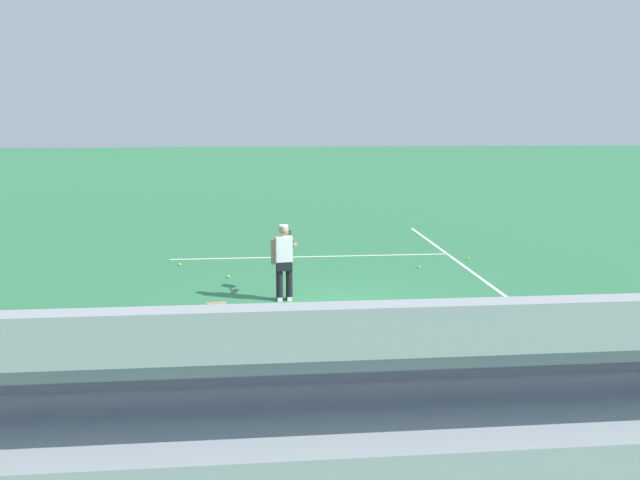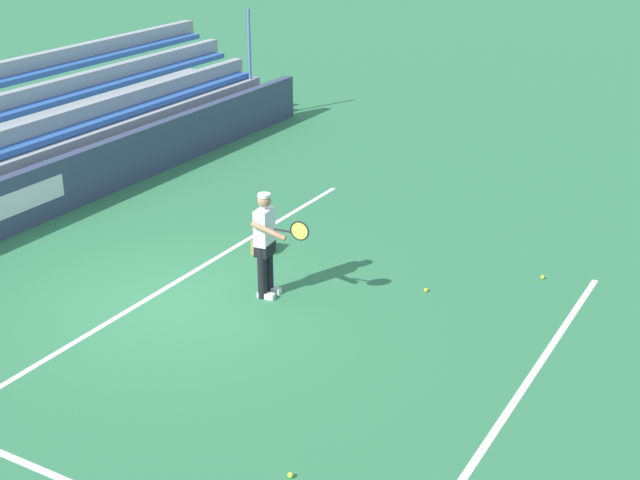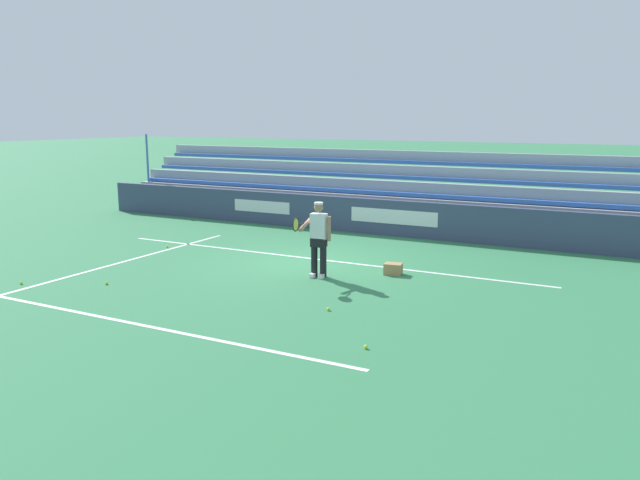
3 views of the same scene
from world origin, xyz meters
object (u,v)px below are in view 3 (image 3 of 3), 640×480
tennis_ball_stray_back (366,347)px  tennis_ball_far_left (167,246)px  tennis_player (318,238)px  tennis_ball_midcourt (107,283)px  tennis_ball_toward_net (328,309)px  ball_box_cardboard (393,269)px  tennis_ball_far_right (21,283)px

tennis_ball_stray_back → tennis_ball_far_left: size_ratio=1.00×
tennis_player → tennis_ball_far_left: bearing=-10.0°
tennis_ball_midcourt → tennis_ball_toward_net: size_ratio=1.00×
ball_box_cardboard → tennis_ball_far_left: bearing=0.8°
tennis_ball_midcourt → tennis_ball_toward_net: bearing=-173.6°
tennis_ball_stray_back → tennis_ball_toward_net: 2.05m
tennis_ball_midcourt → tennis_ball_toward_net: (-5.13, -0.58, 0.00)m
tennis_ball_far_right → ball_box_cardboard: bearing=-146.1°
tennis_ball_far_right → tennis_ball_stray_back: same height
tennis_player → tennis_ball_midcourt: size_ratio=25.98×
ball_box_cardboard → tennis_ball_far_right: bearing=33.9°
tennis_ball_stray_back → tennis_ball_far_left: 9.25m
tennis_ball_far_right → tennis_ball_stray_back: bearing=179.6°
tennis_ball_stray_back → tennis_ball_midcourt: bearing=-7.9°
tennis_player → tennis_ball_far_left: (5.26, -0.92, -0.86)m
tennis_ball_far_left → tennis_ball_toward_net: bearing=155.0°
tennis_player → tennis_ball_midcourt: bearing=36.0°
ball_box_cardboard → tennis_ball_far_left: ball_box_cardboard is taller
tennis_ball_stray_back → tennis_ball_toward_net: bearing=-46.4°
ball_box_cardboard → tennis_ball_far_left: (6.70, 0.09, -0.10)m
tennis_ball_far_right → tennis_ball_far_left: size_ratio=1.00×
ball_box_cardboard → tennis_ball_midcourt: ball_box_cardboard is taller
tennis_ball_far_left → tennis_ball_toward_net: size_ratio=1.00×
ball_box_cardboard → tennis_ball_midcourt: bearing=35.8°
tennis_ball_stray_back → tennis_player: bearing=-52.7°
tennis_ball_far_right → tennis_ball_far_left: 4.52m
tennis_ball_toward_net → ball_box_cardboard: bearing=-91.3°
tennis_ball_far_right → tennis_ball_stray_back: size_ratio=1.00×
tennis_ball_far_right → tennis_ball_midcourt: size_ratio=1.00×
tennis_ball_far_left → tennis_ball_midcourt: (-1.49, 3.66, 0.00)m
tennis_player → tennis_ball_toward_net: tennis_player is taller
tennis_player → tennis_ball_far_right: size_ratio=25.98×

